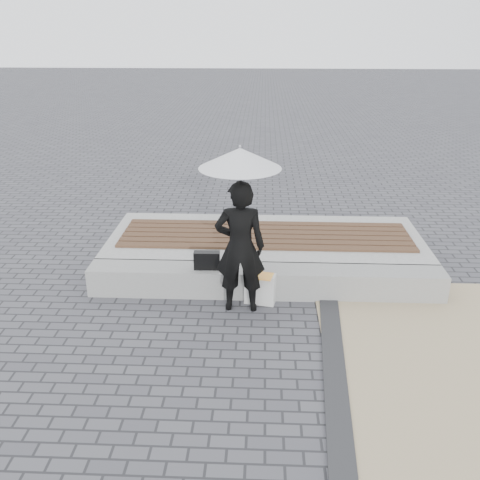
% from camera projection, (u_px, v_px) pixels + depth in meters
% --- Properties ---
extents(ground, '(80.00, 80.00, 0.00)m').
position_uv_depth(ground, '(265.00, 360.00, 6.09)').
color(ground, '#4B4B50').
rests_on(ground, ground).
extents(edging_band, '(0.61, 5.20, 0.04)m').
position_uv_depth(edging_band, '(336.00, 388.00, 5.59)').
color(edging_band, '#2A2B2D').
rests_on(edging_band, ground).
extents(seating_ledge, '(5.00, 0.45, 0.40)m').
position_uv_depth(seating_ledge, '(265.00, 281.00, 7.49)').
color(seating_ledge, gray).
rests_on(seating_ledge, ground).
extents(timber_platform, '(5.00, 2.00, 0.40)m').
position_uv_depth(timber_platform, '(265.00, 247.00, 8.60)').
color(timber_platform, '#B0AFAA').
rests_on(timber_platform, ground).
extents(timber_decking, '(4.60, 1.20, 0.04)m').
position_uv_depth(timber_decking, '(266.00, 235.00, 8.51)').
color(timber_decking, brown).
rests_on(timber_decking, timber_platform).
extents(woman, '(0.67, 0.45, 1.80)m').
position_uv_depth(woman, '(240.00, 247.00, 6.84)').
color(woman, black).
rests_on(woman, ground).
extents(parasol, '(1.02, 1.02, 1.30)m').
position_uv_depth(parasol, '(240.00, 158.00, 6.39)').
color(parasol, '#AFAFB4').
rests_on(parasol, ground).
extents(handbag, '(0.36, 0.14, 0.26)m').
position_uv_depth(handbag, '(207.00, 260.00, 7.35)').
color(handbag, black).
rests_on(handbag, seating_ledge).
extents(canvas_tote, '(0.44, 0.25, 0.43)m').
position_uv_depth(canvas_tote, '(260.00, 289.00, 7.24)').
color(canvas_tote, silver).
rests_on(canvas_tote, ground).
extents(magazine, '(0.38, 0.31, 0.01)m').
position_uv_depth(magazine, '(260.00, 276.00, 7.11)').
color(magazine, '#D9452D').
rests_on(magazine, canvas_tote).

